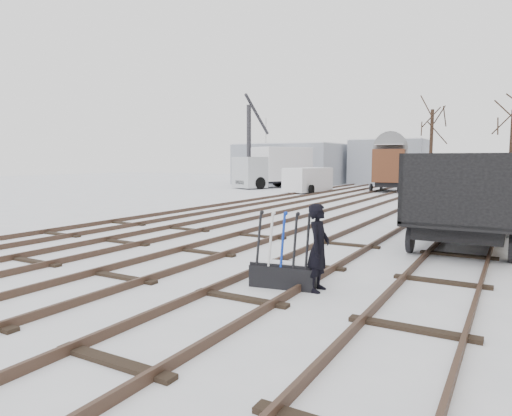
{
  "coord_description": "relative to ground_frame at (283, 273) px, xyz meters",
  "views": [
    {
      "loc": [
        7.23,
        -6.82,
        2.54
      ],
      "look_at": [
        1.04,
        3.98,
        1.2
      ],
      "focal_mm": 32.0,
      "sensor_mm": 36.0,
      "label": 1
    }
  ],
  "objects": [
    {
      "name": "lorry",
      "position": [
        -14.82,
        28.41,
        1.57
      ],
      "size": [
        4.63,
        8.3,
        3.61
      ],
      "rotation": [
        0.0,
        0.0,
        -0.42
      ],
      "color": "black",
      "rests_on": "ground"
    },
    {
      "name": "ground",
      "position": [
        -3.29,
        -1.13,
        -0.28
      ],
      "size": [
        120.0,
        120.0,
        0.0
      ],
      "primitive_type": "plane",
      "color": "white",
      "rests_on": "ground"
    },
    {
      "name": "worker",
      "position": [
        0.71,
        0.1,
        0.56
      ],
      "size": [
        0.45,
        0.65,
        1.7
      ],
      "primitive_type": "imported",
      "rotation": [
        0.0,
        0.0,
        1.64
      ],
      "color": "black",
      "rests_on": "ground"
    },
    {
      "name": "shed_right",
      "position": [
        -7.29,
        38.87,
        1.96
      ],
      "size": [
        7.0,
        6.0,
        4.5
      ],
      "color": "#949BA7",
      "rests_on": "ground"
    },
    {
      "name": "tracks",
      "position": [
        -3.29,
        12.55,
        -0.21
      ],
      "size": [
        13.9,
        52.0,
        0.16
      ],
      "color": "black",
      "rests_on": "ground"
    },
    {
      "name": "box_van_wagon",
      "position": [
        -4.78,
        28.51,
        1.84
      ],
      "size": [
        3.22,
        5.1,
        3.64
      ],
      "rotation": [
        0.0,
        0.0,
        0.15
      ],
      "color": "black",
      "rests_on": "ground"
    },
    {
      "name": "freight_wagon_a",
      "position": [
        2.71,
        6.85,
        0.74
      ],
      "size": [
        2.62,
        6.56,
        2.68
      ],
      "color": "black",
      "rests_on": "ground"
    },
    {
      "name": "freight_wagon_c",
      "position": [
        2.71,
        19.65,
        0.74
      ],
      "size": [
        2.62,
        6.56,
        2.68
      ],
      "color": "black",
      "rests_on": "ground"
    },
    {
      "name": "freight_wagon_b",
      "position": [
        2.71,
        13.25,
        0.74
      ],
      "size": [
        2.62,
        6.56,
        2.68
      ],
      "color": "black",
      "rests_on": "ground"
    },
    {
      "name": "freight_wagon_d",
      "position": [
        2.71,
        26.05,
        0.74
      ],
      "size": [
        2.62,
        6.56,
        2.68
      ],
      "color": "black",
      "rests_on": "ground"
    },
    {
      "name": "tree_far_right",
      "position": [
        3.46,
        31.09,
        2.8
      ],
      "size": [
        0.3,
        0.3,
        6.17
      ],
      "primitive_type": "cylinder",
      "color": "black",
      "rests_on": "ground"
    },
    {
      "name": "shed_left",
      "position": [
        -16.29,
        34.87,
        1.76
      ],
      "size": [
        10.0,
        8.0,
        4.1
      ],
      "color": "#949BA7",
      "rests_on": "ground"
    },
    {
      "name": "panel_van",
      "position": [
        -9.95,
        24.27,
        0.7
      ],
      "size": [
        2.58,
        4.54,
        1.88
      ],
      "rotation": [
        0.0,
        0.0,
        -0.18
      ],
      "color": "silver",
      "rests_on": "ground"
    },
    {
      "name": "ground_frame",
      "position": [
        0.0,
        0.0,
        0.0
      ],
      "size": [
        1.35,
        0.63,
        1.49
      ],
      "rotation": [
        0.0,
        0.0,
        0.17
      ],
      "color": "black",
      "rests_on": "ground"
    },
    {
      "name": "tree_far_left",
      "position": [
        -2.97,
        35.94,
        3.21
      ],
      "size": [
        0.3,
        0.3,
        6.98
      ],
      "primitive_type": "cylinder",
      "color": "black",
      "rests_on": "ground"
    },
    {
      "name": "crane",
      "position": [
        -17.13,
        27.72,
        1.9
      ],
      "size": [
        1.74,
        4.86,
        8.3
      ],
      "rotation": [
        0.0,
        0.0,
        0.06
      ],
      "color": "#2B2A2F",
      "rests_on": "ground"
    }
  ]
}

